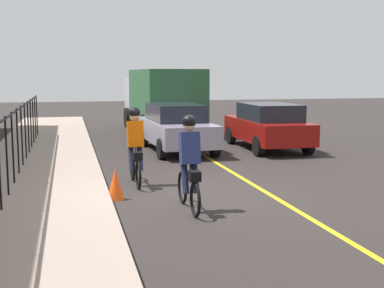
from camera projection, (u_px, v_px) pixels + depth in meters
The scene contains 10 objects.
ground_plane at pixel (195, 196), 10.92m from camera, with size 80.00×80.00×0.00m, color #2E2827.
lane_line_centre at pixel (266, 192), 11.29m from camera, with size 36.00×0.12×0.01m, color yellow.
sidewalk at pixel (28, 202), 10.12m from camera, with size 40.00×3.20×0.15m, color tan.
iron_fence at pixel (9, 137), 10.83m from camera, with size 20.16×0.04×1.60m.
cyclist_lead at pixel (189, 164), 9.63m from camera, with size 1.71×0.36×1.83m.
cyclist_follow at pixel (135, 147), 11.90m from camera, with size 1.71×0.36×1.83m.
patrol_sedan at pixel (268, 125), 17.77m from camera, with size 4.43×1.98×1.58m.
parked_sedan_rear at pixel (176, 127), 17.29m from camera, with size 4.47×2.06×1.58m.
box_truck_background at pixel (162, 98), 22.92m from camera, with size 6.82×2.80×2.78m.
traffic_cone_near at pixel (115, 184), 10.60m from camera, with size 0.36×0.36×0.66m, color #FA5113.
Camera 1 is at (-10.36, 2.57, 2.57)m, focal length 48.13 mm.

